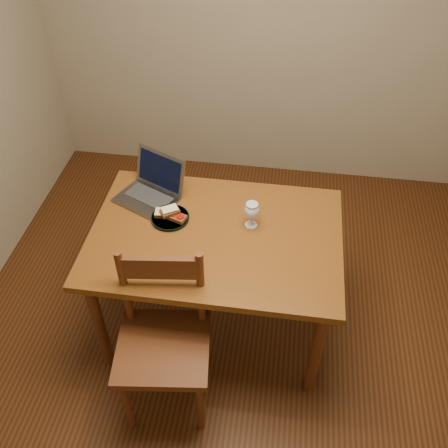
# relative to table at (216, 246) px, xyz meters

# --- Properties ---
(floor) EXTENTS (3.20, 3.20, 0.02)m
(floor) POSITION_rel_table_xyz_m (0.09, -0.02, -0.66)
(floor) COLOR black
(floor) RESTS_ON ground
(back_wall) EXTENTS (3.20, 0.02, 2.60)m
(back_wall) POSITION_rel_table_xyz_m (0.09, 1.59, 0.65)
(back_wall) COLOR gray
(back_wall) RESTS_ON floor
(table) EXTENTS (1.30, 0.90, 0.74)m
(table) POSITION_rel_table_xyz_m (0.00, 0.00, 0.00)
(table) COLOR #502B0D
(table) RESTS_ON floor
(chair) EXTENTS (0.50, 0.48, 0.48)m
(chair) POSITION_rel_table_xyz_m (-0.18, -0.50, -0.14)
(chair) COLOR #3F1E0D
(chair) RESTS_ON floor
(plate) EXTENTS (0.20, 0.20, 0.02)m
(plate) POSITION_rel_table_xyz_m (-0.26, 0.08, 0.09)
(plate) COLOR black
(plate) RESTS_ON table
(sandwich_cheese) EXTENTS (0.10, 0.06, 0.03)m
(sandwich_cheese) POSITION_rel_table_xyz_m (-0.29, 0.09, 0.12)
(sandwich_cheese) COLOR #381E0C
(sandwich_cheese) RESTS_ON plate
(sandwich_tomato) EXTENTS (0.11, 0.09, 0.03)m
(sandwich_tomato) POSITION_rel_table_xyz_m (-0.22, 0.07, 0.12)
(sandwich_tomato) COLOR #381E0C
(sandwich_tomato) RESTS_ON plate
(sandwich_top) EXTENTS (0.11, 0.10, 0.03)m
(sandwich_top) POSITION_rel_table_xyz_m (-0.26, 0.08, 0.14)
(sandwich_top) COLOR #381E0C
(sandwich_top) RESTS_ON plate
(milk_glass) EXTENTS (0.08, 0.08, 0.15)m
(milk_glass) POSITION_rel_table_xyz_m (0.18, 0.09, 0.16)
(milk_glass) COLOR white
(milk_glass) RESTS_ON table
(laptop) EXTENTS (0.41, 0.40, 0.23)m
(laptop) POSITION_rel_table_xyz_m (-0.39, 0.26, 0.15)
(laptop) COLOR slate
(laptop) RESTS_ON table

